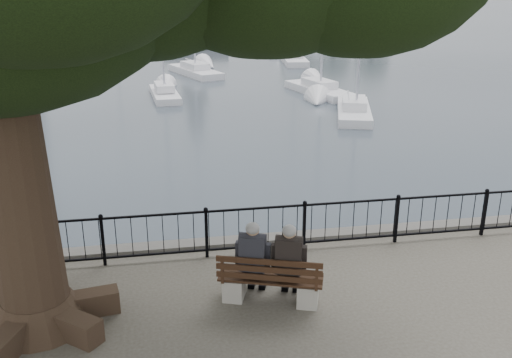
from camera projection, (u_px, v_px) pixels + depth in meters
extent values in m
cube|color=#4F4C48|center=(252.00, 263.00, 12.28)|extent=(200.00, 0.40, 1.20)
plane|color=#2D3843|center=(162.00, 14.00, 105.32)|extent=(260.00, 260.00, 0.00)
cube|color=black|center=(256.00, 208.00, 11.32)|extent=(22.00, 0.04, 0.04)
cube|color=black|center=(256.00, 246.00, 11.59)|extent=(22.00, 0.04, 0.04)
cube|color=gray|center=(234.00, 287.00, 9.95)|extent=(0.47, 0.53, 0.41)
cube|color=gray|center=(308.00, 293.00, 9.76)|extent=(0.47, 0.53, 0.41)
cube|color=black|center=(271.00, 278.00, 9.77)|extent=(1.85, 1.05, 0.04)
cube|color=black|center=(269.00, 270.00, 9.43)|extent=(1.70, 0.62, 0.40)
cube|color=black|center=(253.00, 270.00, 9.79)|extent=(0.43, 0.40, 0.24)
cube|color=black|center=(252.00, 253.00, 9.56)|extent=(0.49, 0.37, 0.59)
sphere|color=tan|center=(253.00, 230.00, 9.46)|extent=(0.23, 0.23, 0.23)
ellipsoid|color=gray|center=(252.00, 228.00, 9.43)|extent=(0.24, 0.24, 0.20)
cube|color=black|center=(256.00, 279.00, 10.17)|extent=(0.44, 0.52, 0.45)
cube|color=black|center=(289.00, 273.00, 9.70)|extent=(0.43, 0.40, 0.24)
cube|color=black|center=(289.00, 256.00, 9.47)|extent=(0.49, 0.37, 0.59)
sphere|color=tan|center=(289.00, 232.00, 9.37)|extent=(0.23, 0.23, 0.23)
ellipsoid|color=gray|center=(289.00, 231.00, 9.33)|extent=(0.24, 0.24, 0.20)
cube|color=black|center=(290.00, 282.00, 10.08)|extent=(0.44, 0.52, 0.45)
cone|color=black|center=(38.00, 310.00, 9.19)|extent=(1.68, 1.68, 0.49)
cone|color=black|center=(14.00, 148.00, 8.29)|extent=(1.09, 1.09, 5.93)
cube|color=#4F4C48|center=(7.00, 32.00, 64.11)|extent=(10.32, 10.32, 1.40)
cube|color=#4F4C48|center=(193.00, 39.00, 56.22)|extent=(6.28, 6.28, 1.40)
cube|color=gray|center=(192.00, 12.00, 55.36)|extent=(2.30, 2.72, 4.19)
cube|color=white|center=(165.00, 96.00, 31.81)|extent=(1.70, 4.87, 0.53)
cube|color=white|center=(164.00, 87.00, 31.65)|extent=(1.13, 2.02, 0.40)
cube|color=white|center=(354.00, 113.00, 27.68)|extent=(3.08, 5.67, 0.61)
cube|color=white|center=(354.00, 103.00, 27.51)|extent=(1.73, 2.46, 0.46)
cube|color=white|center=(319.00, 92.00, 32.79)|extent=(2.93, 5.81, 0.62)
cube|color=white|center=(319.00, 84.00, 32.62)|extent=(1.68, 2.50, 0.47)
cylinder|color=silver|center=(324.00, 1.00, 30.82)|extent=(0.12, 0.12, 9.47)
cube|color=white|center=(195.00, 73.00, 39.36)|extent=(3.56, 6.12, 0.66)
cube|color=white|center=(195.00, 66.00, 39.19)|extent=(1.95, 2.67, 0.49)
cube|color=white|center=(294.00, 61.00, 45.07)|extent=(2.35, 6.20, 0.67)
cube|color=white|center=(294.00, 55.00, 44.91)|extent=(1.50, 2.59, 0.50)
cube|color=white|center=(117.00, 58.00, 47.17)|extent=(2.27, 5.01, 0.54)
cube|color=white|center=(117.00, 51.00, 47.00)|extent=(1.35, 2.13, 0.40)
cube|color=#454138|center=(329.00, 18.00, 87.87)|extent=(30.00, 8.00, 1.20)
cylinder|color=black|center=(301.00, 2.00, 84.37)|extent=(0.70, 0.70, 4.00)
cylinder|color=black|center=(336.00, 1.00, 87.20)|extent=(0.70, 0.70, 4.00)
cylinder|color=black|center=(375.00, 1.00, 87.25)|extent=(0.70, 0.70, 4.00)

